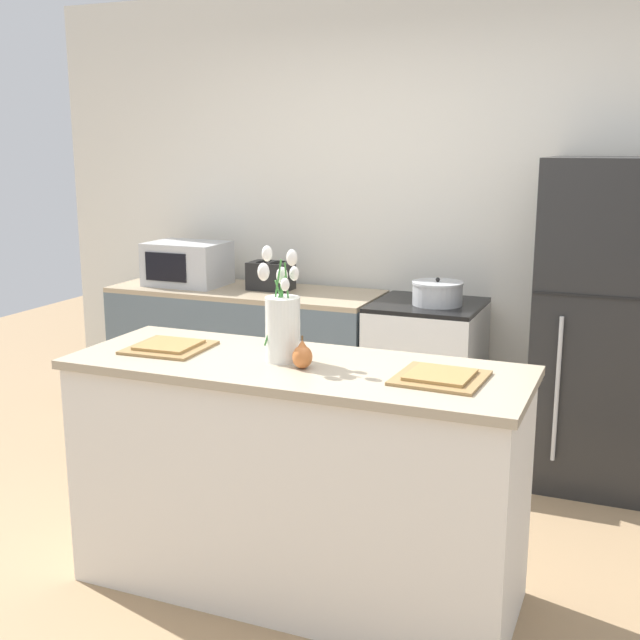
% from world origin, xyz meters
% --- Properties ---
extents(ground_plane, '(10.00, 10.00, 0.00)m').
position_xyz_m(ground_plane, '(0.00, 0.00, 0.00)').
color(ground_plane, '#997A56').
extents(back_wall, '(5.20, 0.08, 2.70)m').
position_xyz_m(back_wall, '(0.00, 2.00, 1.35)').
color(back_wall, silver).
rests_on(back_wall, ground_plane).
extents(kitchen_island, '(1.80, 0.66, 0.96)m').
position_xyz_m(kitchen_island, '(0.00, 0.00, 0.48)').
color(kitchen_island, silver).
rests_on(kitchen_island, ground_plane).
extents(back_counter, '(1.68, 0.60, 0.91)m').
position_xyz_m(back_counter, '(-1.06, 1.60, 0.45)').
color(back_counter, slate).
rests_on(back_counter, ground_plane).
extents(stove_range, '(0.60, 0.61, 0.91)m').
position_xyz_m(stove_range, '(0.10, 1.60, 0.45)').
color(stove_range, silver).
rests_on(stove_range, ground_plane).
extents(refrigerator, '(0.68, 0.67, 1.72)m').
position_xyz_m(refrigerator, '(1.05, 1.60, 0.86)').
color(refrigerator, black).
rests_on(refrigerator, ground_plane).
extents(flower_vase, '(0.15, 0.15, 0.45)m').
position_xyz_m(flower_vase, '(-0.06, 0.01, 1.11)').
color(flower_vase, silver).
rests_on(flower_vase, kitchen_island).
extents(pear_figurine, '(0.08, 0.08, 0.13)m').
position_xyz_m(pear_figurine, '(0.05, -0.06, 1.01)').
color(pear_figurine, '#C66B33').
rests_on(pear_figurine, kitchen_island).
extents(plate_setting_left, '(0.32, 0.32, 0.02)m').
position_xyz_m(plate_setting_left, '(-0.57, 0.00, 0.97)').
color(plate_setting_left, olive).
rests_on(plate_setting_left, kitchen_island).
extents(plate_setting_right, '(0.32, 0.32, 0.02)m').
position_xyz_m(plate_setting_right, '(0.57, 0.00, 0.97)').
color(plate_setting_right, olive).
rests_on(plate_setting_right, kitchen_island).
extents(toaster, '(0.28, 0.18, 0.17)m').
position_xyz_m(toaster, '(-0.90, 1.64, 0.99)').
color(toaster, black).
rests_on(toaster, back_counter).
extents(cooking_pot, '(0.29, 0.29, 0.15)m').
position_xyz_m(cooking_pot, '(0.16, 1.57, 0.97)').
color(cooking_pot, '#B2B5B7').
rests_on(cooking_pot, stove_range).
extents(microwave, '(0.48, 0.37, 0.27)m').
position_xyz_m(microwave, '(-1.47, 1.60, 1.04)').
color(microwave, '#B7BABC').
rests_on(microwave, back_counter).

